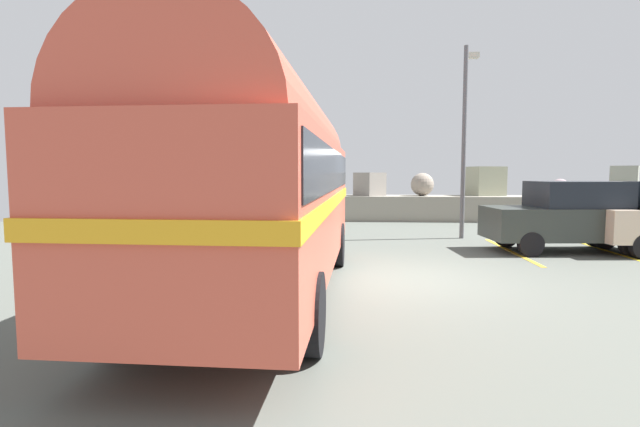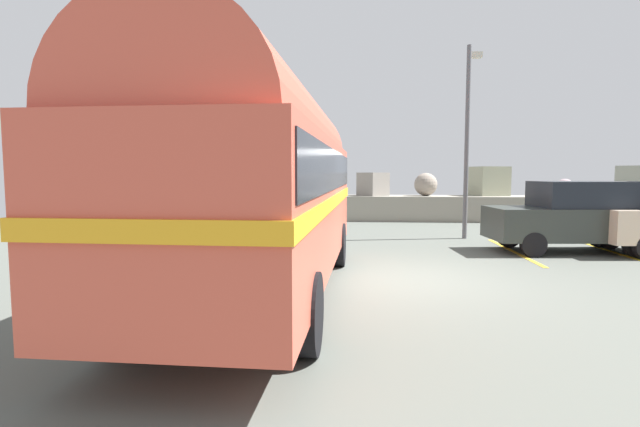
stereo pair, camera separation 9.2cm
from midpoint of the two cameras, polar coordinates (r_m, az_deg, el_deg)
name	(u,v)px [view 1 (the left image)]	position (r m, az deg, el deg)	size (l,w,h in m)	color
ground	(402,279)	(9.47, 9.61, -7.86)	(32.00, 26.00, 0.02)	#535851
breakwater	(374,203)	(21.05, 6.40, 1.32)	(31.36, 2.39, 2.44)	gray
vintage_coach	(263,176)	(7.98, -7.25, 4.56)	(2.70, 8.66, 3.70)	black
parked_car_nearest	(569,216)	(14.02, 27.78, -0.24)	(4.22, 2.00, 1.86)	black
lamp_post	(465,131)	(15.75, 17.02, 9.53)	(0.68, 1.06, 6.03)	#5B5B60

